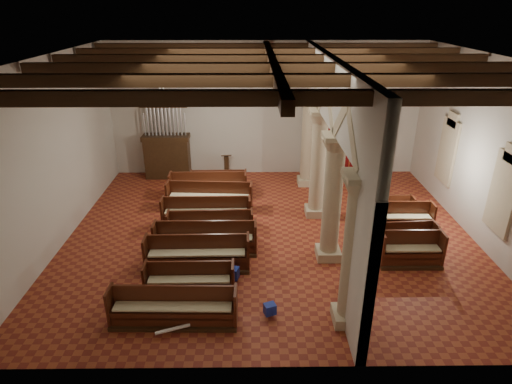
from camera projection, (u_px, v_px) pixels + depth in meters
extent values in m
plane|color=#933C20|center=(270.00, 234.00, 15.06)|extent=(14.00, 14.00, 0.00)
plane|color=black|center=(272.00, 57.00, 12.62)|extent=(14.00, 14.00, 0.00)
cube|color=beige|center=(265.00, 110.00, 19.32)|extent=(14.00, 0.02, 6.00)
cube|color=beige|center=(284.00, 253.00, 8.36)|extent=(14.00, 0.02, 6.00)
cube|color=beige|center=(54.00, 154.00, 13.77)|extent=(0.02, 12.00, 6.00)
cube|color=beige|center=(486.00, 153.00, 13.91)|extent=(0.02, 12.00, 6.00)
cube|color=tan|center=(347.00, 316.00, 10.91)|extent=(0.75, 0.75, 0.30)
cylinder|color=tan|center=(354.00, 256.00, 10.17)|extent=(0.56, 0.56, 3.30)
cube|color=tan|center=(328.00, 253.00, 13.65)|extent=(0.75, 0.75, 0.30)
cylinder|color=tan|center=(332.00, 202.00, 12.91)|extent=(0.56, 0.56, 3.30)
cube|color=tan|center=(315.00, 211.00, 16.39)|extent=(0.75, 0.75, 0.30)
cylinder|color=tan|center=(318.00, 167.00, 15.65)|extent=(0.56, 0.56, 3.30)
cube|color=tan|center=(306.00, 181.00, 19.13)|extent=(0.75, 0.75, 0.30)
cylinder|color=tan|center=(308.00, 142.00, 18.39)|extent=(0.56, 0.56, 3.30)
cube|color=beige|center=(331.00, 90.00, 13.03)|extent=(0.25, 11.90, 1.93)
cube|color=#316F51|center=(504.00, 194.00, 12.86)|extent=(0.03, 1.00, 2.20)
cube|color=#316F51|center=(448.00, 151.00, 16.51)|extent=(0.03, 1.00, 2.20)
cube|color=#316F51|center=(374.00, 127.00, 19.67)|extent=(1.00, 0.03, 2.20)
cube|color=#382312|center=(168.00, 158.00, 19.67)|extent=(2.00, 0.80, 1.80)
cube|color=#382312|center=(166.00, 137.00, 19.27)|extent=(2.10, 0.85, 0.20)
cube|color=#321D10|center=(227.00, 175.00, 20.05)|extent=(0.46, 0.46, 0.09)
cube|color=#321D10|center=(226.00, 166.00, 19.86)|extent=(0.22, 0.22, 1.00)
cube|color=#321D10|center=(226.00, 156.00, 19.57)|extent=(0.50, 0.41, 0.18)
cube|color=maroon|center=(340.00, 150.00, 20.03)|extent=(1.60, 0.06, 2.10)
cylinder|color=gold|center=(342.00, 127.00, 19.57)|extent=(1.80, 0.04, 0.04)
cone|color=#382312|center=(348.00, 180.00, 19.51)|extent=(0.35, 0.35, 0.12)
cylinder|color=gold|center=(350.00, 157.00, 19.06)|extent=(0.04, 0.04, 2.31)
cylinder|color=gold|center=(352.00, 134.00, 18.63)|extent=(0.25, 0.64, 0.03)
cube|color=#171A52|center=(351.00, 145.00, 18.81)|extent=(0.50, 0.19, 0.82)
cube|color=navy|center=(270.00, 309.00, 11.02)|extent=(0.36, 0.33, 0.29)
cube|color=navy|center=(233.00, 273.00, 12.43)|extent=(0.41, 0.37, 0.35)
cube|color=navy|center=(238.00, 243.00, 14.04)|extent=(0.35, 0.31, 0.30)
cylinder|color=silver|center=(173.00, 329.00, 10.46)|extent=(0.84, 0.38, 0.09)
cylinder|color=white|center=(176.00, 282.00, 12.21)|extent=(0.89, 0.25, 0.09)
cube|color=#382312|center=(175.00, 321.00, 10.87)|extent=(3.21, 0.75, 0.10)
cube|color=#4A1B10|center=(173.00, 314.00, 10.72)|extent=(3.06, 0.45, 0.44)
cube|color=#4A1B10|center=(174.00, 301.00, 10.82)|extent=(3.05, 0.13, 0.93)
cube|color=#4A1B10|center=(110.00, 305.00, 10.66)|extent=(0.08, 0.59, 0.93)
cube|color=#4A1B10|center=(236.00, 304.00, 10.69)|extent=(0.08, 0.59, 0.93)
cube|color=beige|center=(173.00, 306.00, 10.62)|extent=(2.93, 0.41, 0.05)
cube|color=#382312|center=(190.00, 293.00, 11.94)|extent=(2.48, 0.68, 0.09)
cube|color=#4A1E10|center=(190.00, 286.00, 11.79)|extent=(2.32, 0.40, 0.42)
cube|color=#4A1E10|center=(190.00, 275.00, 11.89)|extent=(2.32, 0.09, 0.89)
cube|color=#4A1E10|center=(146.00, 278.00, 11.74)|extent=(0.07, 0.57, 0.89)
cube|color=#4A1E10|center=(233.00, 278.00, 11.76)|extent=(0.07, 0.57, 0.89)
cube|color=beige|center=(189.00, 279.00, 11.69)|extent=(2.23, 0.36, 0.05)
cube|color=#382312|center=(198.00, 267.00, 13.08)|extent=(3.15, 0.79, 0.11)
cube|color=#582912|center=(197.00, 260.00, 12.92)|extent=(3.00, 0.47, 0.47)
cube|color=#582912|center=(198.00, 249.00, 13.03)|extent=(2.99, 0.12, 1.00)
cube|color=#582912|center=(146.00, 252.00, 12.86)|extent=(0.08, 0.63, 1.00)
cube|color=#582912|center=(248.00, 251.00, 12.89)|extent=(0.08, 0.63, 1.00)
cube|color=beige|center=(197.00, 253.00, 12.81)|extent=(2.88, 0.43, 0.05)
cube|color=#382312|center=(206.00, 251.00, 13.95)|extent=(3.30, 0.72, 0.10)
cube|color=#4B1410|center=(206.00, 244.00, 13.79)|extent=(3.15, 0.41, 0.46)
cube|color=#4B1410|center=(206.00, 234.00, 13.90)|extent=(3.15, 0.08, 0.97)
cube|color=#4B1410|center=(155.00, 237.00, 13.73)|extent=(0.07, 0.61, 0.97)
cube|color=#4B1410|center=(256.00, 236.00, 13.76)|extent=(0.07, 0.61, 0.97)
cube|color=beige|center=(205.00, 237.00, 13.68)|extent=(3.03, 0.37, 0.05)
cube|color=#382312|center=(211.00, 237.00, 14.76)|extent=(2.94, 0.78, 0.10)
cube|color=#471C0F|center=(211.00, 231.00, 14.61)|extent=(2.78, 0.48, 0.43)
cube|color=#471C0F|center=(211.00, 222.00, 14.71)|extent=(2.76, 0.17, 0.92)
cube|color=#471C0F|center=(169.00, 224.00, 14.56)|extent=(0.09, 0.58, 0.92)
cube|color=#471C0F|center=(252.00, 224.00, 14.59)|extent=(0.09, 0.58, 0.92)
cube|color=beige|center=(210.00, 225.00, 14.51)|extent=(2.66, 0.44, 0.05)
cube|color=#382312|center=(207.00, 224.00, 15.67)|extent=(3.23, 0.76, 0.10)
cube|color=#4A1D0F|center=(206.00, 217.00, 15.51)|extent=(3.07, 0.45, 0.46)
cube|color=#4A1D0F|center=(207.00, 208.00, 15.62)|extent=(3.07, 0.12, 0.97)
cube|color=#4A1D0F|center=(163.00, 210.00, 15.45)|extent=(0.08, 0.61, 0.97)
cube|color=#4A1D0F|center=(250.00, 210.00, 15.48)|extent=(0.08, 0.61, 0.97)
cube|color=beige|center=(206.00, 211.00, 15.40)|extent=(2.95, 0.41, 0.05)
cube|color=#382312|center=(210.00, 208.00, 16.83)|extent=(3.36, 0.94, 0.11)
cube|color=#4C2510|center=(210.00, 202.00, 16.66)|extent=(3.19, 0.61, 0.48)
cube|color=#4C2510|center=(210.00, 193.00, 16.78)|extent=(3.17, 0.26, 1.01)
cube|color=#4C2510|center=(168.00, 195.00, 16.61)|extent=(0.11, 0.64, 1.01)
cube|color=#4C2510|center=(251.00, 195.00, 16.64)|extent=(0.11, 0.64, 1.01)
cube|color=beige|center=(209.00, 196.00, 16.56)|extent=(3.06, 0.56, 0.05)
cube|color=#382312|center=(209.00, 198.00, 17.71)|extent=(3.15, 0.81, 0.11)
cube|color=#592813|center=(208.00, 192.00, 17.54)|extent=(2.99, 0.48, 0.49)
cube|color=#592813|center=(209.00, 183.00, 17.66)|extent=(2.99, 0.13, 1.03)
cube|color=#592813|center=(171.00, 185.00, 17.49)|extent=(0.09, 0.65, 1.03)
cube|color=#592813|center=(246.00, 185.00, 17.52)|extent=(0.09, 0.65, 1.03)
cube|color=beige|center=(208.00, 186.00, 17.43)|extent=(2.87, 0.44, 0.05)
cube|color=#382312|center=(219.00, 191.00, 18.39)|extent=(2.41, 0.69, 0.09)
cube|color=#581E12|center=(219.00, 186.00, 18.25)|extent=(2.25, 0.41, 0.41)
cube|color=#581E12|center=(219.00, 179.00, 18.34)|extent=(2.24, 0.12, 0.86)
cube|color=#581E12|center=(191.00, 181.00, 18.20)|extent=(0.08, 0.54, 0.86)
cube|color=#581E12|center=(246.00, 180.00, 18.22)|extent=(0.08, 0.54, 0.86)
cube|color=beige|center=(219.00, 181.00, 18.16)|extent=(2.16, 0.38, 0.05)
cube|color=#382312|center=(409.00, 262.00, 13.32)|extent=(1.91, 0.74, 0.11)
cube|color=#4F1311|center=(411.00, 255.00, 13.16)|extent=(1.76, 0.42, 0.47)
cube|color=#4F1311|center=(409.00, 244.00, 13.27)|extent=(1.76, 0.07, 1.00)
cube|color=#4F1311|center=(381.00, 247.00, 13.11)|extent=(0.07, 0.63, 1.00)
cube|color=#4F1311|center=(441.00, 247.00, 13.13)|extent=(0.07, 0.63, 1.00)
cube|color=beige|center=(412.00, 248.00, 13.05)|extent=(1.69, 0.38, 0.05)
cube|color=#382312|center=(404.00, 249.00, 14.04)|extent=(1.95, 0.79, 0.09)
cube|color=#501611|center=(406.00, 243.00, 13.89)|extent=(1.78, 0.50, 0.43)
cube|color=#501611|center=(405.00, 234.00, 13.99)|extent=(1.76, 0.19, 0.90)
cube|color=#501611|center=(378.00, 236.00, 13.85)|extent=(0.11, 0.57, 0.90)
cube|color=#501611|center=(434.00, 236.00, 13.86)|extent=(0.11, 0.57, 0.90)
cube|color=beige|center=(407.00, 237.00, 13.80)|extent=(1.70, 0.46, 0.05)
cube|color=#382312|center=(404.00, 229.00, 15.28)|extent=(1.86, 0.74, 0.10)
cube|color=#481D0F|center=(406.00, 223.00, 15.12)|extent=(1.70, 0.43, 0.46)
cube|color=#481D0F|center=(405.00, 213.00, 15.23)|extent=(1.70, 0.10, 0.97)
cube|color=#481D0F|center=(381.00, 216.00, 15.08)|extent=(0.08, 0.61, 0.97)
cube|color=#481D0F|center=(431.00, 215.00, 15.09)|extent=(0.08, 0.61, 0.97)
cube|color=beige|center=(407.00, 216.00, 15.02)|extent=(1.64, 0.39, 0.05)
cube|color=#382312|center=(387.00, 219.00, 16.00)|extent=(1.84, 0.66, 0.09)
cube|color=#49160F|center=(388.00, 214.00, 15.85)|extent=(1.69, 0.39, 0.41)
cube|color=#49160F|center=(387.00, 206.00, 15.95)|extent=(1.69, 0.09, 0.86)
cube|color=#49160F|center=(364.00, 208.00, 15.81)|extent=(0.07, 0.55, 0.86)
cube|color=#49160F|center=(412.00, 207.00, 15.83)|extent=(0.07, 0.55, 0.86)
cube|color=beige|center=(389.00, 208.00, 15.76)|extent=(1.62, 0.35, 0.05)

